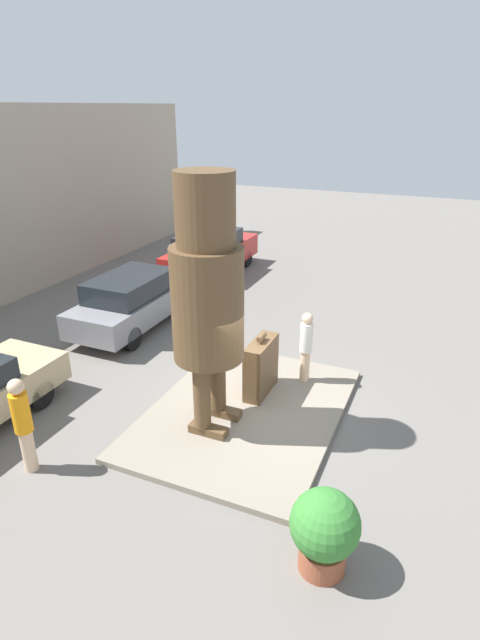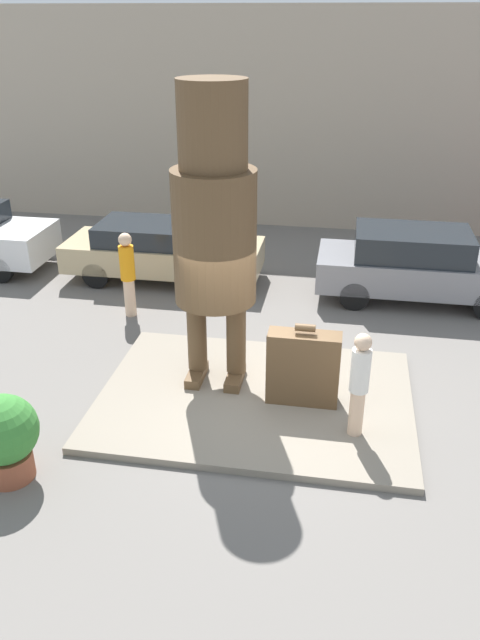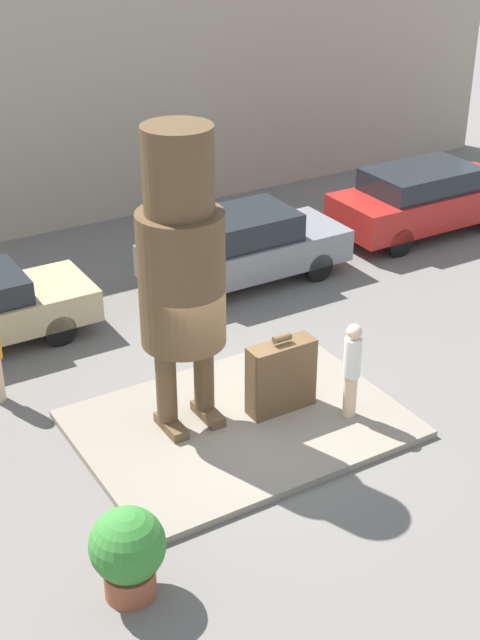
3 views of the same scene
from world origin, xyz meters
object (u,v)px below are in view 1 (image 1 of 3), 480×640
Objects in this scene: parked_car_red at (211,252)px; parked_car_grey at (134,300)px; tourist at (306,344)px; worker_hivis at (23,422)px; planter_pot at (324,529)px; giant_suitcase at (261,367)px; statue_figure at (207,288)px.

parked_car_grey is at bearing -178.23° from parked_car_red.
tourist reaches higher than parked_car_red.
worker_hivis reaches higher than parked_car_red.
tourist reaches higher than planter_pot.
tourist is at bearing -103.08° from parked_car_grey.
planter_pot is at bearing -147.86° from giant_suitcase.
worker_hivis is (-2.37, 2.37, -1.97)m from statue_figure.
parked_car_grey is at bearing 76.92° from tourist.
parked_car_grey is 9.28m from planter_pot.
parked_car_grey is 6.29m from worker_hivis.
giant_suitcase is at bearing -17.55° from statue_figure.
parked_car_grey is 5.23m from parked_car_red.
parked_car_red is 3.75× the size of planter_pot.
planter_pot is (-5.95, -7.12, -0.13)m from parked_car_grey.
statue_figure is 5.98m from parked_car_grey.
planter_pot is (-11.18, -7.29, -0.18)m from parked_car_red.
worker_hivis is (-6.00, -1.88, 0.16)m from parked_car_grey.
parked_car_grey is (2.12, 4.72, 0.10)m from giant_suitcase.
statue_figure is 2.73m from giant_suitcase.
statue_figure is at bearing -44.97° from worker_hivis.
statue_figure is 3.81× the size of planter_pot.
worker_hivis is at bearing 143.73° from giant_suitcase.
parked_car_red is at bearing 33.56° from giant_suitcase.
parked_car_grey reaches higher than giant_suitcase.
statue_figure is at bearing -130.54° from parked_car_grey.
worker_hivis reaches higher than parked_car_grey.
statue_figure is 1.09× the size of parked_car_grey.
tourist reaches higher than giant_suitcase.
parked_car_red is at bearing 33.08° from planter_pot.
statue_figure is 2.67× the size of worker_hivis.
parked_car_grey is at bearing 65.77° from giant_suitcase.
statue_figure is at bearing 152.75° from tourist.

